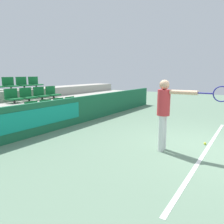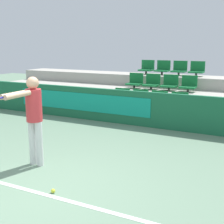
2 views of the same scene
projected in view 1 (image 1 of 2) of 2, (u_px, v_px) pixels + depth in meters
name	position (u px, v px, depth m)	size (l,w,h in m)	color
ground_plane	(208.00, 150.00, 5.23)	(30.00, 30.00, 0.00)	slate
court_baseline	(207.00, 149.00, 5.24)	(6.06, 0.08, 0.01)	white
barrier_wall	(69.00, 112.00, 7.50)	(12.57, 0.14, 0.97)	#19603D
bleacher_tier_front	(57.00, 118.00, 7.93)	(12.17, 1.10, 0.39)	#ADA89E
bleacher_tier_middle	(37.00, 110.00, 8.48)	(12.17, 1.10, 0.77)	#ADA89E
bleacher_tier_back	(20.00, 103.00, 9.04)	(12.17, 1.10, 1.16)	#ADA89E
stadium_chair_0	(34.00, 110.00, 7.18)	(0.49, 0.41, 0.50)	#333333
stadium_chair_1	(48.00, 108.00, 7.68)	(0.49, 0.41, 0.50)	#333333
stadium_chair_2	(61.00, 106.00, 8.18)	(0.49, 0.41, 0.50)	#333333
stadium_chair_3	(72.00, 104.00, 8.68)	(0.49, 0.41, 0.50)	#333333
stadium_chair_4	(13.00, 97.00, 7.70)	(0.49, 0.41, 0.50)	#333333
stadium_chair_5	(28.00, 95.00, 8.20)	(0.49, 0.41, 0.50)	#333333
stadium_chair_6	(41.00, 94.00, 8.70)	(0.49, 0.41, 0.50)	#333333
stadium_chair_7	(52.00, 93.00, 9.19)	(0.49, 0.41, 0.50)	#333333
stadium_chair_9	(10.00, 84.00, 8.72)	(0.49, 0.41, 0.50)	#333333
stadium_chair_10	(23.00, 84.00, 9.22)	(0.49, 0.41, 0.50)	#333333
stadium_chair_11	(35.00, 83.00, 9.71)	(0.49, 0.41, 0.50)	#333333
tennis_player	(166.00, 108.00, 5.00)	(0.29, 1.48, 1.66)	silver
tennis_ball	(205.00, 143.00, 5.59)	(0.07, 0.07, 0.07)	#CCDB33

